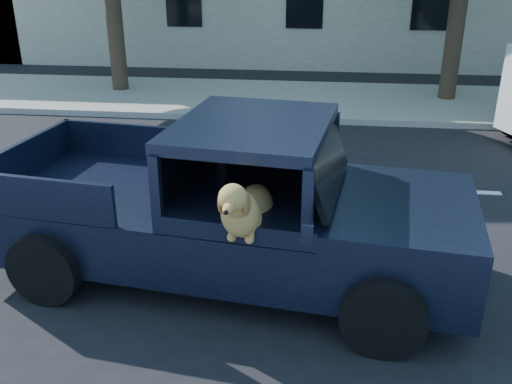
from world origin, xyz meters
The scene contains 4 objects.
ground centered at (0.00, 0.00, 0.00)m, with size 120.00×120.00×0.00m, color black.
far_sidewalk centered at (0.00, 9.20, 0.07)m, with size 60.00×4.00×0.15m, color gray.
lane_stripes centered at (2.00, 3.40, 0.01)m, with size 21.60×0.14×0.01m, color silver, non-canonical shape.
pickup_truck centered at (0.58, 0.32, 0.69)m, with size 5.91×3.25×2.03m.
Camera 1 is at (1.71, -5.89, 3.83)m, focal length 40.00 mm.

